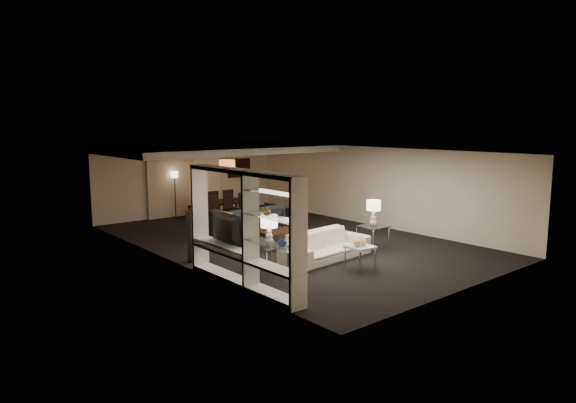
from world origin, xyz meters
The scene contains 35 objects.
floor centered at (0.00, 0.00, 0.00)m, with size 11.00×11.00×0.00m, color black.
ceiling centered at (0.00, 0.00, 2.50)m, with size 7.00×11.00×0.02m, color silver.
wall_back centered at (0.00, 5.50, 1.25)m, with size 7.00×0.02×2.50m, color beige.
wall_front centered at (0.00, -5.50, 1.25)m, with size 7.00×0.02×2.50m, color beige.
wall_left centered at (-3.50, 0.00, 1.25)m, with size 0.02×11.00×2.50m, color beige.
wall_right centered at (3.50, 0.00, 1.25)m, with size 0.02×11.00×2.50m, color beige.
ceiling_soffit centered at (0.00, 3.50, 2.40)m, with size 7.00×4.00×0.20m, color silver.
curtains centered at (-0.90, 5.42, 1.20)m, with size 1.50×0.12×2.40m, color beige.
door centered at (0.70, 5.47, 1.05)m, with size 0.90×0.05×2.10m, color silver.
painting centered at (2.10, 5.46, 1.55)m, with size 0.95×0.04×0.65m, color #142D38.
media_unit centered at (-3.31, -2.60, 1.18)m, with size 0.38×3.40×2.35m, color white, non-canonical shape.
pendant_light centered at (0.30, 3.50, 1.92)m, with size 0.52×0.52×0.24m, color #D8591E.
sofa centered at (-0.61, -2.14, 0.34)m, with size 2.36×0.92×0.69m, color beige.
coffee_table centered at (-0.61, -0.54, 0.23)m, with size 1.30×0.76×0.46m, color black, non-canonical shape.
armchair_left centered at (-1.21, 1.16, 0.44)m, with size 0.94×0.97×0.88m, color black.
armchair_right centered at (-0.01, 1.16, 0.44)m, with size 0.94×0.97×0.88m, color black.
side_table_left centered at (-2.31, -2.14, 0.30)m, with size 0.65×0.65×0.60m, color silver, non-canonical shape.
side_table_right centered at (1.09, -2.14, 0.30)m, with size 0.65×0.65×0.60m, color white, non-canonical shape.
table_lamp_left centered at (-2.31, -2.14, 0.94)m, with size 0.37×0.37×0.67m, color beige, non-canonical shape.
table_lamp_right centered at (1.09, -2.14, 0.94)m, with size 0.37×0.37×0.67m, color beige, non-canonical shape.
marble_table centered at (-0.61, -3.24, 0.27)m, with size 0.54×0.54×0.54m, color white, non-canonical shape.
gold_gourd_a centered at (-0.71, -3.24, 0.63)m, with size 0.17×0.17×0.17m, color #E4C078.
gold_gourd_b centered at (-0.51, -3.24, 0.62)m, with size 0.15×0.15×0.15m, color #EEC17E.
television centered at (-3.28, -1.83, 1.07)m, with size 0.15×1.11×0.64m, color black.
vase_blue centered at (-3.31, -3.82, 1.15)m, with size 0.17×0.17×0.18m, color navy.
vase_amber centered at (-3.31, -3.37, 1.64)m, with size 0.15×0.15×0.16m, color gold.
floor_speaker centered at (-3.20, -0.30, 0.61)m, with size 0.13×0.13×1.22m, color black.
dining_table centered at (0.28, 3.89, 0.31)m, with size 1.77×0.99×0.62m, color black.
chair_nl centered at (-0.32, 3.24, 0.46)m, with size 0.43×0.43×0.92m, color black, non-canonical shape.
chair_nm centered at (0.28, 3.24, 0.46)m, with size 0.43×0.43×0.92m, color black, non-canonical shape.
chair_nr centered at (0.88, 3.24, 0.46)m, with size 0.43×0.43×0.92m, color black, non-canonical shape.
chair_fl centered at (-0.32, 4.54, 0.46)m, with size 0.43×0.43×0.92m, color black, non-canonical shape.
chair_fm centered at (0.28, 4.54, 0.46)m, with size 0.43×0.43×0.92m, color black, non-canonical shape.
chair_fr centered at (0.88, 4.54, 0.46)m, with size 0.43×0.43×0.92m, color black, non-canonical shape.
floor_lamp centered at (-0.74, 5.20, 0.80)m, with size 0.23×0.23×1.60m, color black, non-canonical shape.
Camera 1 is at (-8.93, -10.75, 3.23)m, focal length 32.00 mm.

